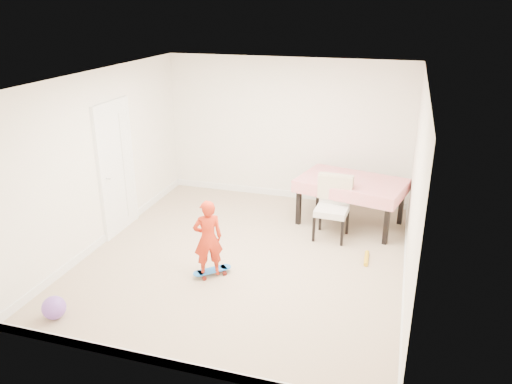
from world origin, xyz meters
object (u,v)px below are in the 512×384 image
(dining_table, at_px, (350,202))
(balloon, at_px, (54,308))
(skateboard, at_px, (212,272))
(child, at_px, (208,241))
(dining_chair, at_px, (332,209))

(dining_table, bearing_deg, balloon, -116.08)
(balloon, bearing_deg, dining_table, 50.74)
(dining_table, relative_size, balloon, 5.95)
(skateboard, xyz_separation_m, child, (-0.03, -0.04, 0.50))
(dining_chair, height_order, skateboard, dining_chair)
(dining_chair, xyz_separation_m, balloon, (-2.79, -3.07, -0.36))
(dining_table, height_order, balloon, dining_table)
(dining_chair, bearing_deg, skateboard, -127.02)
(dining_table, distance_m, dining_chair, 0.65)
(dining_chair, bearing_deg, dining_table, 73.41)
(dining_table, bearing_deg, skateboard, -112.30)
(child, height_order, balloon, child)
(child, distance_m, balloon, 2.02)
(child, bearing_deg, skateboard, -152.77)
(dining_table, distance_m, child, 2.79)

